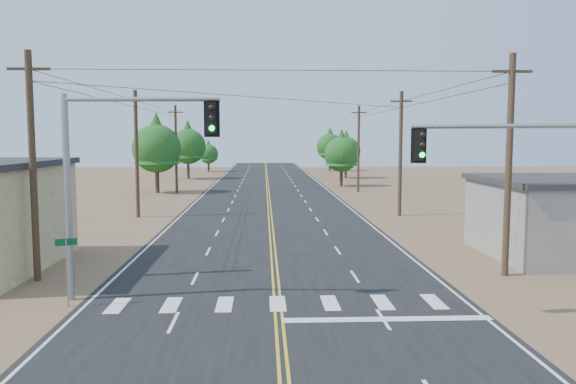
{
  "coord_description": "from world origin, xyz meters",
  "views": [
    {
      "loc": [
        -0.51,
        -12.71,
        6.26
      ],
      "look_at": [
        0.74,
        15.98,
        3.5
      ],
      "focal_mm": 35.0,
      "sensor_mm": 36.0,
      "label": 1
    }
  ],
  "objects": [
    {
      "name": "signal_mast_left",
      "position": [
        -6.31,
        8.84,
        5.32
      ],
      "size": [
        6.01,
        0.78,
        7.93
      ],
      "rotation": [
        0.0,
        0.0,
        -0.06
      ],
      "color": "gray",
      "rests_on": "ground"
    },
    {
      "name": "utility_pole_left_far",
      "position": [
        -10.5,
        52.0,
        5.12
      ],
      "size": [
        1.8,
        0.3,
        10.0
      ],
      "color": "#4C3826",
      "rests_on": "ground"
    },
    {
      "name": "utility_pole_right_far",
      "position": [
        10.5,
        52.0,
        5.12
      ],
      "size": [
        1.8,
        0.3,
        10.0
      ],
      "color": "#4C3826",
      "rests_on": "ground"
    },
    {
      "name": "utility_pole_left_near",
      "position": [
        -10.5,
        12.0,
        5.12
      ],
      "size": [
        1.8,
        0.3,
        10.0
      ],
      "color": "#4C3826",
      "rests_on": "ground"
    },
    {
      "name": "street_sign",
      "position": [
        -7.8,
        8.0,
        1.73
      ],
      "size": [
        0.73,
        0.29,
        2.58
      ],
      "rotation": [
        0.0,
        0.0,
        0.34
      ],
      "color": "gray",
      "rests_on": "ground"
    },
    {
      "name": "tree_right_far",
      "position": [
        12.21,
        94.55,
        5.17
      ],
      "size": [
        5.07,
        5.07,
        8.46
      ],
      "color": "#3F2D1E",
      "rests_on": "ground"
    },
    {
      "name": "utility_pole_right_mid",
      "position": [
        10.5,
        32.0,
        5.12
      ],
      "size": [
        1.8,
        0.3,
        10.0
      ],
      "color": "#4C3826",
      "rests_on": "ground"
    },
    {
      "name": "tree_left_mid",
      "position": [
        -12.11,
        74.25,
        5.56
      ],
      "size": [
        5.45,
        5.45,
        9.09
      ],
      "color": "#3F2D1E",
      "rests_on": "ground"
    },
    {
      "name": "road",
      "position": [
        0.0,
        30.0,
        0.01
      ],
      "size": [
        15.0,
        200.0,
        0.02
      ],
      "primitive_type": "cube",
      "color": "black",
      "rests_on": "ground"
    },
    {
      "name": "utility_pole_right_near",
      "position": [
        10.5,
        12.0,
        5.12
      ],
      "size": [
        1.8,
        0.3,
        10.0
      ],
      "color": "#4C3826",
      "rests_on": "ground"
    },
    {
      "name": "signal_mast_right",
      "position": [
        8.29,
        4.57,
        4.64
      ],
      "size": [
        5.61,
        2.16,
        6.83
      ],
      "rotation": [
        0.0,
        0.0,
        -0.34
      ],
      "color": "gray",
      "rests_on": "ground"
    },
    {
      "name": "tree_right_mid",
      "position": [
        12.4,
        74.86,
        4.66
      ],
      "size": [
        4.57,
        4.57,
        7.62
      ],
      "color": "#3F2D1E",
      "rests_on": "ground"
    },
    {
      "name": "tree_left_far",
      "position": [
        -10.78,
        92.6,
        3.69
      ],
      "size": [
        3.62,
        3.62,
        6.04
      ],
      "color": "#3F2D1E",
      "rests_on": "ground"
    },
    {
      "name": "utility_pole_left_mid",
      "position": [
        -10.5,
        32.0,
        5.12
      ],
      "size": [
        1.8,
        0.3,
        10.0
      ],
      "color": "#4C3826",
      "rests_on": "ground"
    },
    {
      "name": "tree_left_near",
      "position": [
        -12.71,
        52.07,
        5.65
      ],
      "size": [
        5.54,
        5.54,
        9.24
      ],
      "color": "#3F2D1E",
      "rests_on": "ground"
    },
    {
      "name": "tree_right_near",
      "position": [
        9.64,
        60.02,
        4.59
      ],
      "size": [
        4.51,
        4.51,
        7.51
      ],
      "color": "#3F2D1E",
      "rests_on": "ground"
    }
  ]
}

